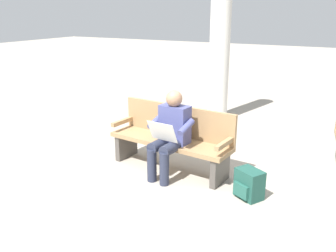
{
  "coord_description": "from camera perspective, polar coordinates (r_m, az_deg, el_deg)",
  "views": [
    {
      "loc": [
        -2.26,
        4.24,
        2.19
      ],
      "look_at": [
        -0.06,
        0.15,
        0.7
      ],
      "focal_mm": 38.87,
      "sensor_mm": 36.0,
      "label": 1
    }
  ],
  "objects": [
    {
      "name": "person_seated",
      "position": [
        4.86,
        0.35,
        -0.96
      ],
      "size": [
        0.6,
        0.6,
        1.18
      ],
      "rotation": [
        0.0,
        0.0,
        -0.1
      ],
      "color": "#474C84",
      "rests_on": "ground"
    },
    {
      "name": "ground_plane",
      "position": [
        5.28,
        0.22,
        -6.72
      ],
      "size": [
        40.0,
        40.0,
        0.0
      ],
      "primitive_type": "plane",
      "color": "#A89E8E"
    },
    {
      "name": "backpack",
      "position": [
        4.55,
        12.56,
        -8.9
      ],
      "size": [
        0.39,
        0.36,
        0.36
      ],
      "rotation": [
        0.0,
        0.0,
        5.77
      ],
      "color": "#1E4C42",
      "rests_on": "ground"
    },
    {
      "name": "support_pillar",
      "position": [
        7.44,
        8.13,
        12.74
      ],
      "size": [
        0.41,
        0.41,
        3.11
      ],
      "primitive_type": "cylinder",
      "color": "silver",
      "rests_on": "ground"
    },
    {
      "name": "bench_near",
      "position": [
        5.16,
        0.67,
        -1.81
      ],
      "size": [
        1.84,
        0.66,
        0.9
      ],
      "rotation": [
        0.0,
        0.0,
        -0.1
      ],
      "color": "#9E7A51",
      "rests_on": "ground"
    }
  ]
}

